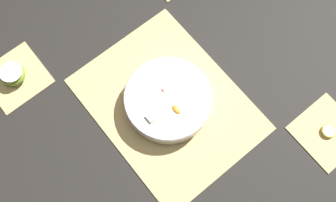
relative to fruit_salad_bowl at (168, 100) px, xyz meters
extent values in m
plane|color=black|center=(0.00, 0.00, -0.04)|extent=(6.00, 6.00, 0.00)
cube|color=#D6B775|center=(0.00, 0.00, -0.03)|extent=(0.48, 0.37, 0.01)
cube|color=#4C381E|center=(-0.16, 0.00, -0.03)|extent=(0.01, 0.36, 0.00)
cube|color=#4C381E|center=(-0.08, 0.00, -0.03)|extent=(0.01, 0.36, 0.00)
cube|color=#4C381E|center=(0.00, 0.00, -0.03)|extent=(0.01, 0.36, 0.00)
cube|color=#4C381E|center=(0.08, 0.00, -0.03)|extent=(0.01, 0.36, 0.00)
cube|color=#4C381E|center=(0.16, 0.00, -0.03)|extent=(0.01, 0.36, 0.00)
cube|color=#D6B775|center=(-0.34, -0.29, -0.03)|extent=(0.16, 0.16, 0.01)
cube|color=#4C381E|center=(-0.36, -0.29, -0.03)|extent=(0.00, 0.16, 0.00)
cube|color=#4C381E|center=(-0.31, -0.29, -0.03)|extent=(0.00, 0.16, 0.00)
cube|color=#D6B775|center=(0.34, 0.29, -0.03)|extent=(0.16, 0.16, 0.01)
cube|color=#4C381E|center=(0.31, 0.29, -0.03)|extent=(0.00, 0.16, 0.00)
cube|color=#4C381E|center=(0.36, 0.29, -0.03)|extent=(0.00, 0.16, 0.00)
cylinder|color=silver|center=(0.00, 0.00, 0.00)|extent=(0.23, 0.23, 0.05)
torus|color=silver|center=(0.00, 0.00, 0.02)|extent=(0.24, 0.24, 0.01)
cylinder|color=beige|center=(-0.04, 0.07, 0.00)|extent=(0.03, 0.03, 0.01)
cylinder|color=beige|center=(-0.05, 0.07, 0.01)|extent=(0.03, 0.03, 0.01)
cylinder|color=beige|center=(0.06, 0.06, 0.02)|extent=(0.03, 0.03, 0.01)
cylinder|color=beige|center=(-0.06, 0.04, -0.01)|extent=(0.02, 0.02, 0.01)
cylinder|color=beige|center=(-0.03, 0.05, 0.00)|extent=(0.03, 0.03, 0.01)
cylinder|color=beige|center=(0.08, -0.01, 0.02)|extent=(0.03, 0.03, 0.01)
cylinder|color=beige|center=(-0.05, -0.04, 0.00)|extent=(0.03, 0.03, 0.01)
cube|color=white|center=(-0.03, -0.01, -0.02)|extent=(0.02, 0.02, 0.02)
cube|color=white|center=(0.03, 0.09, -0.01)|extent=(0.03, 0.03, 0.03)
cube|color=white|center=(0.06, 0.05, -0.02)|extent=(0.03, 0.03, 0.03)
cube|color=white|center=(-0.05, -0.07, 0.00)|extent=(0.02, 0.02, 0.02)
cube|color=white|center=(-0.08, 0.01, 0.00)|extent=(0.03, 0.03, 0.03)
cube|color=white|center=(0.02, -0.07, 0.02)|extent=(0.02, 0.02, 0.02)
cube|color=white|center=(0.04, -0.04, 0.01)|extent=(0.02, 0.02, 0.02)
cube|color=white|center=(0.00, -0.04, 0.01)|extent=(0.03, 0.03, 0.03)
ellipsoid|color=#B2231E|center=(-0.02, 0.00, 0.02)|extent=(0.03, 0.01, 0.01)
ellipsoid|color=#B2231E|center=(-0.02, 0.08, 0.01)|extent=(0.03, 0.02, 0.01)
ellipsoid|color=#B2231E|center=(0.01, -0.05, -0.02)|extent=(0.03, 0.02, 0.01)
ellipsoid|color=orange|center=(0.06, -0.02, -0.02)|extent=(0.03, 0.02, 0.01)
ellipsoid|color=orange|center=(0.03, -0.08, -0.01)|extent=(0.03, 0.02, 0.01)
ellipsoid|color=orange|center=(0.01, 0.00, 0.01)|extent=(0.03, 0.01, 0.01)
ellipsoid|color=orange|center=(-0.03, -0.08, -0.02)|extent=(0.03, 0.01, 0.01)
ellipsoid|color=orange|center=(0.04, -0.01, 0.02)|extent=(0.03, 0.02, 0.01)
ellipsoid|color=#7FAD38|center=(-0.34, -0.29, -0.01)|extent=(0.07, 0.07, 0.04)
cylinder|color=white|center=(-0.34, -0.29, 0.00)|extent=(0.06, 0.06, 0.00)
cylinder|color=beige|center=(0.34, 0.29, -0.03)|extent=(0.03, 0.03, 0.01)
torus|color=yellow|center=(0.34, 0.29, -0.03)|extent=(0.04, 0.04, 0.01)
camera|label=1|loc=(0.26, -0.21, 1.00)|focal=42.00mm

